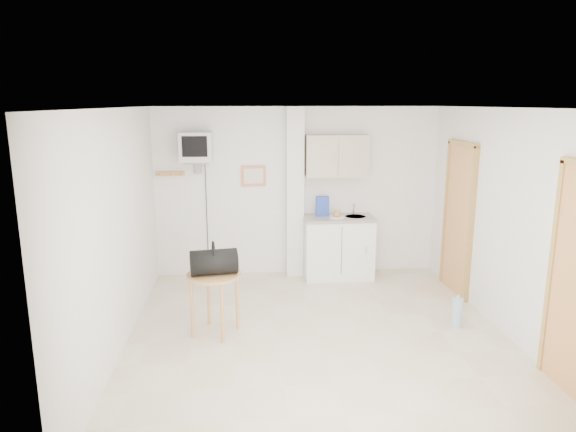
{
  "coord_description": "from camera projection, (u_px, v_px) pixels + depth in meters",
  "views": [
    {
      "loc": [
        -0.8,
        -5.25,
        2.55
      ],
      "look_at": [
        -0.29,
        0.6,
        1.25
      ],
      "focal_mm": 32.0,
      "sensor_mm": 36.0,
      "label": 1
    }
  ],
  "objects": [
    {
      "name": "kitchenette",
      "position": [
        338.0,
        224.0,
        7.55
      ],
      "size": [
        1.03,
        0.58,
        2.1
      ],
      "color": "white",
      "rests_on": "ground"
    },
    {
      "name": "duffel_bag",
      "position": [
        214.0,
        262.0,
        5.6
      ],
      "size": [
        0.54,
        0.35,
        0.38
      ],
      "rotation": [
        0.0,
        0.0,
        0.15
      ],
      "color": "black",
      "rests_on": "round_table"
    },
    {
      "name": "room_envelope",
      "position": [
        341.0,
        199.0,
        5.5
      ],
      "size": [
        4.24,
        4.54,
        2.55
      ],
      "color": "white",
      "rests_on": "ground"
    },
    {
      "name": "water_bottle",
      "position": [
        457.0,
        312.0,
        5.95
      ],
      "size": [
        0.13,
        0.13,
        0.38
      ],
      "color": "#93B2C6",
      "rests_on": "ground"
    },
    {
      "name": "ground",
      "position": [
        318.0,
        336.0,
        5.73
      ],
      "size": [
        4.5,
        4.5,
        0.0
      ],
      "primitive_type": "plane",
      "color": "beige",
      "rests_on": "ground"
    },
    {
      "name": "round_table",
      "position": [
        214.0,
        282.0,
        5.68
      ],
      "size": [
        0.6,
        0.6,
        0.71
      ],
      "rotation": [
        0.0,
        0.0,
        0.34
      ],
      "color": "#B68344",
      "rests_on": "ground"
    },
    {
      "name": "crt_television",
      "position": [
        196.0,
        148.0,
        7.15
      ],
      "size": [
        0.44,
        0.45,
        2.15
      ],
      "color": "slate",
      "rests_on": "ground"
    }
  ]
}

